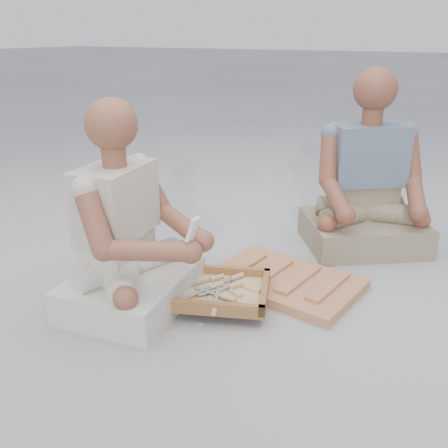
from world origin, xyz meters
The scene contains 28 objects.
ground centered at (0.00, 0.00, 0.00)m, with size 60.00×60.00×0.00m, color #9E9EA3.
carved_panel centered at (0.15, 0.30, 0.02)m, with size 0.66×0.44×0.04m, color brown.
tool_tray centered at (-0.05, 0.00, 0.06)m, with size 0.54×0.49×0.06m.
chisel_0 centered at (-0.02, -0.12, 0.07)m, with size 0.15×0.18×0.02m.
chisel_1 centered at (0.01, -0.14, 0.08)m, with size 0.11×0.21×0.02m.
chisel_2 centered at (-0.12, 0.07, 0.08)m, with size 0.13×0.20×0.02m.
chisel_3 centered at (-0.08, 0.00, 0.08)m, with size 0.09×0.21×0.02m.
chisel_4 centered at (0.02, 0.01, 0.07)m, with size 0.21×0.09×0.02m.
chisel_5 centered at (-0.04, 0.12, 0.08)m, with size 0.10×0.21×0.02m.
chisel_6 centered at (-0.01, 0.05, 0.08)m, with size 0.13×0.20×0.02m.
chisel_7 centered at (0.01, -0.06, 0.08)m, with size 0.22×0.05×0.02m.
chisel_8 centered at (0.06, 0.08, 0.07)m, with size 0.22×0.04×0.02m.
wood_chip_0 centered at (-0.03, -0.18, 0.00)m, with size 0.02×0.01×0.00m, color #D9B180.
wood_chip_1 centered at (0.09, -0.20, 0.00)m, with size 0.02×0.01×0.00m, color #D9B180.
wood_chip_2 centered at (0.07, -0.05, 0.00)m, with size 0.02×0.01×0.00m, color #D9B180.
wood_chip_3 centered at (0.21, -0.08, 0.00)m, with size 0.02×0.01×0.00m, color #D9B180.
wood_chip_4 centered at (-0.36, 0.02, 0.00)m, with size 0.02×0.01×0.00m, color #D9B180.
wood_chip_5 centered at (-0.21, 0.26, 0.00)m, with size 0.02×0.01×0.00m, color #D9B180.
wood_chip_6 centered at (-0.20, -0.30, 0.00)m, with size 0.02×0.01×0.00m, color #D9B180.
wood_chip_7 centered at (-0.24, 0.03, 0.00)m, with size 0.02×0.01×0.00m, color #D9B180.
wood_chip_8 centered at (-0.32, -0.05, 0.00)m, with size 0.02×0.01×0.00m, color #D9B180.
wood_chip_9 centered at (0.04, -0.05, 0.00)m, with size 0.02×0.01×0.00m, color #D9B180.
wood_chip_10 centered at (-0.29, 0.17, 0.00)m, with size 0.02×0.01×0.00m, color #D9B180.
wood_chip_11 centered at (-0.10, -0.28, 0.00)m, with size 0.02×0.01×0.00m, color #D9B180.
wood_chip_12 centered at (-0.39, -0.24, 0.00)m, with size 0.02×0.01×0.00m, color #D9B180.
craftsman centered at (-0.38, -0.18, 0.30)m, with size 0.63×0.63×0.89m.
companion centered at (0.34, 0.96, 0.32)m, with size 0.78×0.75×0.96m.
mobile_phone centered at (-0.05, -0.19, 0.42)m, with size 0.05×0.04×0.10m.
Camera 1 is at (0.90, -1.68, 1.12)m, focal length 40.00 mm.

